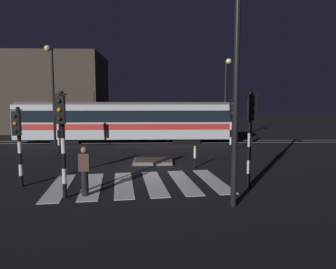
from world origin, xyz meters
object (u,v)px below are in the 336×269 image
(street_lamp_near_kerb, at_px, (239,46))
(traffic_light_corner_far_left, at_px, (57,118))
(bollard_island_edge, at_px, (195,157))
(traffic_light_kerb_mid_left, at_px, (62,129))
(traffic_light_corner_near_right, at_px, (251,125))
(tram, at_px, (127,121))
(pedestrian_waiting_at_kerb, at_px, (85,171))
(traffic_light_corner_far_right, at_px, (231,117))
(street_lamp_trackside_right, at_px, (226,90))
(traffic_light_corner_near_left, at_px, (18,135))
(street_lamp_trackside_left, at_px, (52,84))

(street_lamp_near_kerb, bearing_deg, traffic_light_corner_far_left, 129.13)
(bollard_island_edge, bearing_deg, traffic_light_kerb_mid_left, -136.57)
(traffic_light_corner_near_right, distance_m, tram, 14.89)
(traffic_light_corner_far_left, distance_m, traffic_light_kerb_mid_left, 10.04)
(traffic_light_corner_near_right, relative_size, tram, 0.20)
(traffic_light_kerb_mid_left, distance_m, pedestrian_waiting_at_kerb, 1.63)
(traffic_light_corner_far_right, bearing_deg, street_lamp_trackside_right, 81.45)
(street_lamp_trackside_right, bearing_deg, street_lamp_near_kerb, -101.46)
(traffic_light_corner_near_right, xyz_separation_m, traffic_light_corner_far_right, (1.27, 8.17, -0.10))
(street_lamp_trackside_right, bearing_deg, pedestrian_waiting_at_kerb, -119.64)
(traffic_light_corner_far_right, height_order, traffic_light_corner_far_left, traffic_light_corner_far_right)
(traffic_light_corner_far_left, xyz_separation_m, bollard_island_edge, (8.14, -4.85, -1.69))
(traffic_light_corner_far_left, distance_m, pedestrian_waiting_at_kerb, 10.06)
(traffic_light_corner_near_right, height_order, bollard_island_edge, traffic_light_corner_near_right)
(street_lamp_trackside_right, height_order, tram, street_lamp_trackside_right)
(tram, bearing_deg, street_lamp_trackside_right, -4.10)
(traffic_light_corner_far_right, height_order, street_lamp_trackside_right, street_lamp_trackside_right)
(street_lamp_near_kerb, xyz_separation_m, bollard_island_edge, (-0.52, 5.79, -4.23))
(traffic_light_corner_far_right, bearing_deg, traffic_light_corner_near_left, -141.46)
(traffic_light_corner_far_right, distance_m, pedestrian_waiting_at_kerb, 11.66)
(traffic_light_corner_far_right, xyz_separation_m, tram, (-7.21, 5.47, -0.51))
(traffic_light_corner_far_right, xyz_separation_m, street_lamp_near_kerb, (-2.38, -10.50, 2.53))
(traffic_light_kerb_mid_left, distance_m, street_lamp_trackside_left, 13.86)
(traffic_light_corner_near_right, relative_size, traffic_light_corner_far_left, 1.05)
(traffic_light_corner_far_left, xyz_separation_m, street_lamp_near_kerb, (8.65, -10.64, 2.54))
(pedestrian_waiting_at_kerb, bearing_deg, street_lamp_trackside_left, 112.62)
(traffic_light_kerb_mid_left, bearing_deg, street_lamp_trackside_left, 109.73)
(traffic_light_corner_near_left, height_order, pedestrian_waiting_at_kerb, traffic_light_corner_near_left)
(traffic_light_corner_far_right, relative_size, pedestrian_waiting_at_kerb, 2.01)
(traffic_light_corner_far_left, height_order, tram, tram)
(traffic_light_kerb_mid_left, xyz_separation_m, street_lamp_trackside_left, (-4.62, 12.88, 2.22))
(tram, bearing_deg, bollard_island_edge, -67.09)
(traffic_light_kerb_mid_left, bearing_deg, traffic_light_corner_near_right, 10.38)
(street_lamp_trackside_left, bearing_deg, traffic_light_kerb_mid_left, -70.27)
(traffic_light_corner_near_right, height_order, tram, tram)
(traffic_light_corner_near_right, bearing_deg, street_lamp_trackside_right, 81.29)
(street_lamp_trackside_right, distance_m, pedestrian_waiting_at_kerb, 16.41)
(traffic_light_corner_near_left, bearing_deg, traffic_light_corner_far_right, 38.54)
(traffic_light_corner_near_left, distance_m, tram, 13.63)
(traffic_light_corner_far_left, xyz_separation_m, tram, (3.83, 5.33, -0.50))
(traffic_light_kerb_mid_left, bearing_deg, traffic_light_corner_near_left, 144.62)
(street_lamp_trackside_left, distance_m, bollard_island_edge, 13.22)
(traffic_light_corner_far_right, xyz_separation_m, pedestrian_waiting_at_kerb, (-7.21, -9.06, -1.39))
(traffic_light_corner_near_left, relative_size, pedestrian_waiting_at_kerb, 1.77)
(traffic_light_corner_far_right, distance_m, bollard_island_edge, 5.79)
(traffic_light_kerb_mid_left, bearing_deg, street_lamp_near_kerb, -11.71)
(traffic_light_kerb_mid_left, relative_size, pedestrian_waiting_at_kerb, 2.08)
(traffic_light_corner_near_left, distance_m, street_lamp_trackside_right, 16.79)
(street_lamp_near_kerb, bearing_deg, traffic_light_corner_near_left, 160.89)
(traffic_light_corner_far_right, bearing_deg, bollard_island_edge, -121.62)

